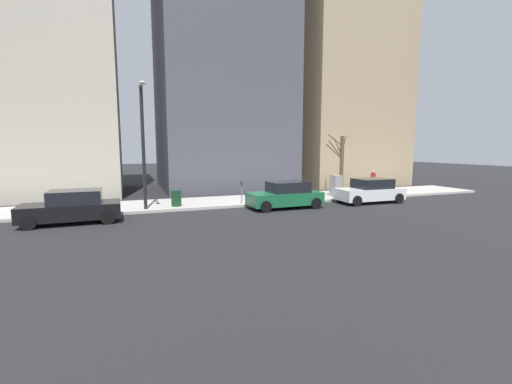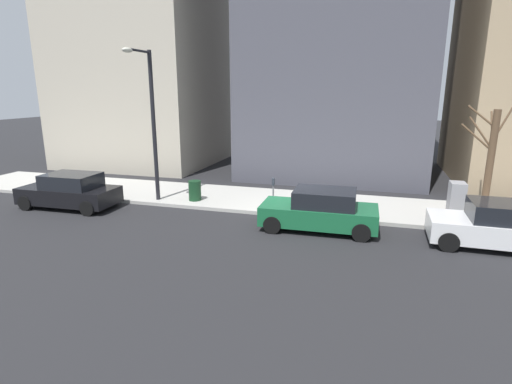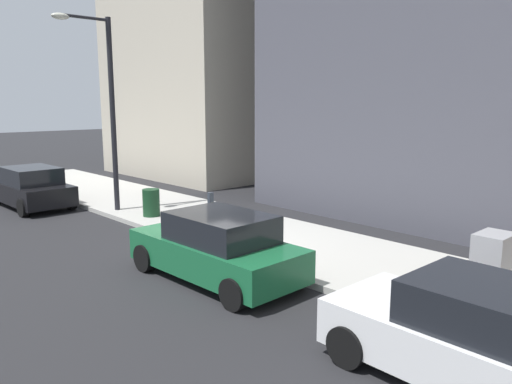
{
  "view_description": "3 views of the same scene",
  "coord_description": "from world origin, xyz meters",
  "px_view_note": "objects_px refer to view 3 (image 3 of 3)",
  "views": [
    {
      "loc": [
        -18.66,
        7.17,
        3.45
      ],
      "look_at": [
        0.3,
        0.06,
        0.82
      ],
      "focal_mm": 24.0,
      "sensor_mm": 36.0,
      "label": 1
    },
    {
      "loc": [
        -15.16,
        -2.85,
        5.0
      ],
      "look_at": [
        0.39,
        1.64,
        0.87
      ],
      "focal_mm": 28.0,
      "sensor_mm": 36.0,
      "label": 2
    },
    {
      "loc": [
        -7.7,
        -9.5,
        3.88
      ],
      "look_at": [
        0.79,
        -0.51,
        1.65
      ],
      "focal_mm": 35.0,
      "sensor_mm": 36.0,
      "label": 3
    }
  ],
  "objects_px": {
    "parking_meter": "(211,211)",
    "parked_car_green": "(217,248)",
    "utility_box": "(492,273)",
    "streetlamp": "(105,98)",
    "trash_bin": "(151,203)",
    "parked_car_black": "(31,188)",
    "parked_car_white": "(483,340)"
  },
  "relations": [
    {
      "from": "parked_car_black",
      "to": "parking_meter",
      "type": "relative_size",
      "value": 3.14
    },
    {
      "from": "utility_box",
      "to": "trash_bin",
      "type": "height_order",
      "value": "utility_box"
    },
    {
      "from": "streetlamp",
      "to": "parked_car_green",
      "type": "bearing_deg",
      "value": -100.14
    },
    {
      "from": "parked_car_green",
      "to": "parking_meter",
      "type": "distance_m",
      "value": 2.64
    },
    {
      "from": "utility_box",
      "to": "streetlamp",
      "type": "xyz_separation_m",
      "value": [
        -1.02,
        12.54,
        3.17
      ]
    },
    {
      "from": "utility_box",
      "to": "parked_car_white",
      "type": "bearing_deg",
      "value": -160.41
    },
    {
      "from": "parked_car_white",
      "to": "parked_car_green",
      "type": "relative_size",
      "value": 1.0
    },
    {
      "from": "streetlamp",
      "to": "parked_car_black",
      "type": "bearing_deg",
      "value": 114.72
    },
    {
      "from": "parked_car_white",
      "to": "parked_car_green",
      "type": "bearing_deg",
      "value": 89.74
    },
    {
      "from": "trash_bin",
      "to": "parked_car_green",
      "type": "bearing_deg",
      "value": -108.48
    },
    {
      "from": "parked_car_black",
      "to": "streetlamp",
      "type": "relative_size",
      "value": 0.65
    },
    {
      "from": "parked_car_green",
      "to": "parked_car_black",
      "type": "height_order",
      "value": "same"
    },
    {
      "from": "parking_meter",
      "to": "utility_box",
      "type": "bearing_deg",
      "value": -83.16
    },
    {
      "from": "parked_car_black",
      "to": "streetlamp",
      "type": "bearing_deg",
      "value": -66.5
    },
    {
      "from": "parked_car_black",
      "to": "streetlamp",
      "type": "height_order",
      "value": "streetlamp"
    },
    {
      "from": "parked_car_white",
      "to": "parking_meter",
      "type": "distance_m",
      "value": 8.15
    },
    {
      "from": "trash_bin",
      "to": "parked_car_white",
      "type": "bearing_deg",
      "value": -100.08
    },
    {
      "from": "parked_car_green",
      "to": "trash_bin",
      "type": "relative_size",
      "value": 4.7
    },
    {
      "from": "parked_car_white",
      "to": "streetlamp",
      "type": "height_order",
      "value": "streetlamp"
    },
    {
      "from": "parking_meter",
      "to": "utility_box",
      "type": "relative_size",
      "value": 0.94
    },
    {
      "from": "parking_meter",
      "to": "trash_bin",
      "type": "relative_size",
      "value": 1.5
    },
    {
      "from": "parked_car_black",
      "to": "trash_bin",
      "type": "height_order",
      "value": "parked_car_black"
    },
    {
      "from": "parked_car_green",
      "to": "utility_box",
      "type": "distance_m",
      "value": 5.49
    },
    {
      "from": "parked_car_green",
      "to": "streetlamp",
      "type": "xyz_separation_m",
      "value": [
        1.36,
        7.59,
        3.28
      ]
    },
    {
      "from": "parked_car_white",
      "to": "parked_car_black",
      "type": "bearing_deg",
      "value": 90.97
    },
    {
      "from": "parked_car_white",
      "to": "parking_meter",
      "type": "xyz_separation_m",
      "value": [
        1.64,
        7.98,
        0.24
      ]
    },
    {
      "from": "parked_car_green",
      "to": "parked_car_black",
      "type": "xyz_separation_m",
      "value": [
        -0.15,
        10.87,
        0.0
      ]
    },
    {
      "from": "utility_box",
      "to": "streetlamp",
      "type": "height_order",
      "value": "streetlamp"
    },
    {
      "from": "parked_car_green",
      "to": "parking_meter",
      "type": "relative_size",
      "value": 3.14
    },
    {
      "from": "parked_car_green",
      "to": "trash_bin",
      "type": "height_order",
      "value": "parked_car_green"
    },
    {
      "from": "streetlamp",
      "to": "utility_box",
      "type": "bearing_deg",
      "value": -85.36
    },
    {
      "from": "parking_meter",
      "to": "parked_car_green",
      "type": "bearing_deg",
      "value": -125.43
    }
  ]
}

